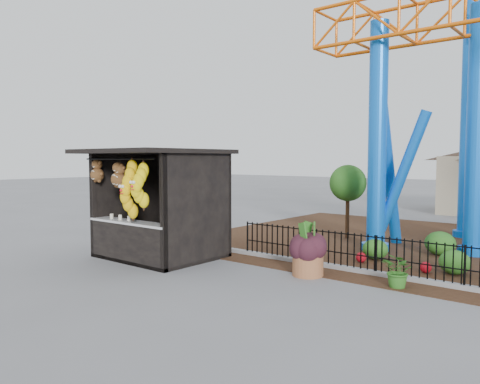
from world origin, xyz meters
The scene contains 9 objects.
ground centered at (0.00, 0.00, 0.00)m, with size 120.00×120.00×0.00m, color slate.
mulch_bed centered at (4.00, 8.00, 0.01)m, with size 18.00×12.00×0.02m, color #331E11.
curb centered at (4.00, 3.00, 0.06)m, with size 18.00×0.18×0.12m, color gray.
prize_booth centered at (-2.98, 0.92, 1.52)m, with size 3.50×3.40×3.12m.
picket_fence centered at (4.90, 3.00, 0.50)m, with size 12.20×0.06×1.00m, color black, non-canonical shape.
terracotta_planter centered at (1.50, 1.97, 0.30)m, with size 0.76×0.76×0.59m, color #995C37.
planter_foliage centered at (1.50, 1.97, 0.91)m, with size 0.70×0.70×0.64m, color black.
potted_plant centered at (3.64, 2.27, 0.39)m, with size 0.70×0.60×0.77m, color #1B5519.
landscaping centered at (4.26, 5.38, 0.31)m, with size 7.10×3.47×0.70m.
Camera 1 is at (7.34, -7.80, 2.84)m, focal length 35.00 mm.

